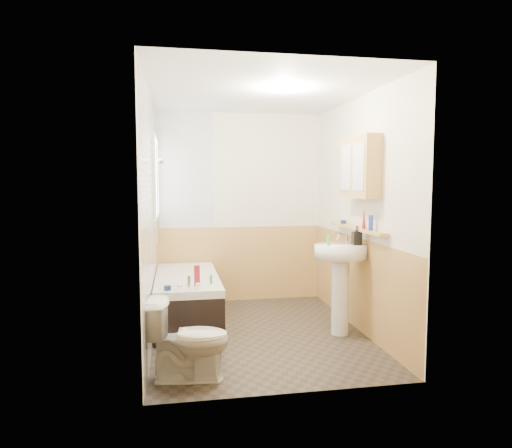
% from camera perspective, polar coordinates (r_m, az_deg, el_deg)
% --- Properties ---
extents(floor, '(2.80, 2.80, 0.00)m').
position_cam_1_polar(floor, '(4.96, 0.31, -13.50)').
color(floor, '#2B251E').
rests_on(floor, ground).
extents(ceiling, '(2.80, 2.80, 0.00)m').
position_cam_1_polar(ceiling, '(4.79, 0.33, 16.14)').
color(ceiling, white).
rests_on(ceiling, ground).
extents(wall_back, '(2.20, 0.02, 2.50)m').
position_cam_1_polar(wall_back, '(6.10, -2.08, 2.00)').
color(wall_back, '#F1E7C7').
rests_on(wall_back, ground).
extents(wall_front, '(2.20, 0.02, 2.50)m').
position_cam_1_polar(wall_front, '(3.34, 4.70, -0.71)').
color(wall_front, '#F1E7C7').
rests_on(wall_front, ground).
extents(wall_left, '(0.02, 2.80, 2.50)m').
position_cam_1_polar(wall_left, '(4.64, -13.28, 0.84)').
color(wall_left, '#F1E7C7').
rests_on(wall_left, ground).
extents(wall_right, '(0.02, 2.80, 2.50)m').
position_cam_1_polar(wall_right, '(5.03, 12.85, 1.18)').
color(wall_right, '#F1E7C7').
rests_on(wall_right, ground).
extents(wainscot_right, '(0.01, 2.80, 1.00)m').
position_cam_1_polar(wainscot_right, '(5.13, 12.45, -7.20)').
color(wainscot_right, tan).
rests_on(wainscot_right, wall_right).
extents(wainscot_front, '(2.20, 0.01, 1.00)m').
position_cam_1_polar(wainscot_front, '(3.52, 4.52, -12.90)').
color(wainscot_front, tan).
rests_on(wainscot_front, wall_front).
extents(wainscot_back, '(2.20, 0.01, 1.00)m').
position_cam_1_polar(wainscot_back, '(6.17, -2.03, -4.98)').
color(wainscot_back, tan).
rests_on(wainscot_back, wall_back).
extents(tile_cladding_left, '(0.01, 2.80, 2.50)m').
position_cam_1_polar(tile_cladding_left, '(4.64, -13.01, 0.85)').
color(tile_cladding_left, white).
rests_on(tile_cladding_left, wall_left).
extents(tile_return_back, '(0.75, 0.01, 1.50)m').
position_cam_1_polar(tile_return_back, '(6.01, -8.97, 6.66)').
color(tile_return_back, white).
rests_on(tile_return_back, wall_back).
extents(window, '(0.03, 0.79, 0.99)m').
position_cam_1_polar(window, '(5.58, -12.35, 5.69)').
color(window, white).
rests_on(window, wall_left).
extents(bathtub, '(0.70, 1.62, 0.68)m').
position_cam_1_polar(bathtub, '(5.34, -8.61, -9.05)').
color(bathtub, black).
rests_on(bathtub, floor).
extents(shower_riser, '(0.10, 0.08, 1.15)m').
position_cam_1_polar(shower_riser, '(5.37, -12.13, 4.65)').
color(shower_riser, silver).
rests_on(shower_riser, wall_left).
extents(toilet, '(0.70, 0.44, 0.65)m').
position_cam_1_polar(toilet, '(3.84, -8.43, -14.13)').
color(toilet, white).
rests_on(toilet, floor).
extents(sink, '(0.56, 0.45, 1.07)m').
position_cam_1_polar(sink, '(4.85, 10.53, -5.72)').
color(sink, white).
rests_on(sink, floor).
extents(pine_shelf, '(0.10, 1.32, 0.03)m').
position_cam_1_polar(pine_shelf, '(4.94, 12.43, -0.52)').
color(pine_shelf, tan).
rests_on(pine_shelf, wall_right).
extents(medicine_cabinet, '(0.17, 0.69, 0.63)m').
position_cam_1_polar(medicine_cabinet, '(4.80, 12.83, 6.93)').
color(medicine_cabinet, tan).
rests_on(medicine_cabinet, wall_right).
extents(foam_can, '(0.05, 0.05, 0.15)m').
position_cam_1_polar(foam_can, '(4.61, 14.16, 0.15)').
color(foam_can, '#19339E').
rests_on(foam_can, pine_shelf).
extents(green_bottle, '(0.05, 0.05, 0.21)m').
position_cam_1_polar(green_bottle, '(4.76, 13.33, 0.70)').
color(green_bottle, maroon).
rests_on(green_bottle, pine_shelf).
extents(black_jar, '(0.08, 0.08, 0.04)m').
position_cam_1_polar(black_jar, '(5.29, 10.87, 0.27)').
color(black_jar, navy).
rests_on(black_jar, pine_shelf).
extents(soap_bottle, '(0.10, 0.20, 0.09)m').
position_cam_1_polar(soap_bottle, '(4.80, 12.47, -2.03)').
color(soap_bottle, black).
rests_on(soap_bottle, sink).
extents(clear_bottle, '(0.04, 0.04, 0.10)m').
position_cam_1_polar(clear_bottle, '(4.70, 9.04, -2.07)').
color(clear_bottle, '#59C647').
rests_on(clear_bottle, sink).
extents(blue_gel, '(0.06, 0.04, 0.21)m').
position_cam_1_polar(blue_gel, '(4.70, -7.39, -6.45)').
color(blue_gel, maroon).
rests_on(blue_gel, bathtub).
extents(cream_jar, '(0.08, 0.08, 0.04)m').
position_cam_1_polar(cream_jar, '(4.60, -11.00, -7.85)').
color(cream_jar, navy).
rests_on(cream_jar, bathtub).
extents(orange_bottle, '(0.04, 0.04, 0.09)m').
position_cam_1_polar(orange_bottle, '(4.81, -5.63, -6.93)').
color(orange_bottle, '#388447').
rests_on(orange_bottle, bathtub).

